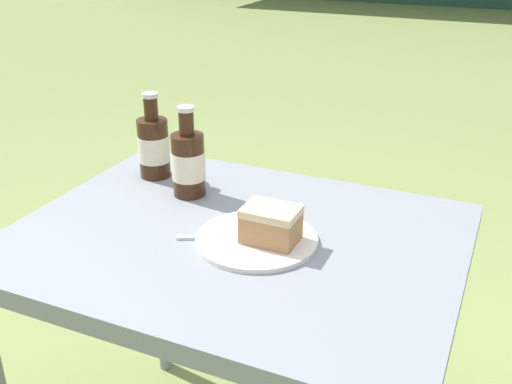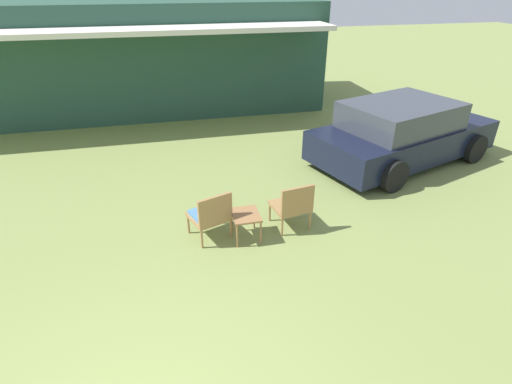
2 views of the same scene
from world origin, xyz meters
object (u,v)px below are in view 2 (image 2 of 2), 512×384
at_px(wicker_chair_plain, 293,204).
at_px(wicker_chair_cushioned, 210,214).
at_px(garden_side_table, 246,217).
at_px(parked_car, 402,133).

bearing_deg(wicker_chair_plain, wicker_chair_cushioned, -10.33).
xyz_separation_m(wicker_chair_plain, garden_side_table, (-0.79, -0.10, -0.06)).
bearing_deg(parked_car, wicker_chair_cushioned, -173.97).
height_order(wicker_chair_cushioned, wicker_chair_plain, same).
xyz_separation_m(parked_car, wicker_chair_plain, (-3.14, -2.04, -0.21)).
height_order(parked_car, garden_side_table, parked_car).
bearing_deg(wicker_chair_plain, garden_side_table, -2.03).
relative_size(parked_car, wicker_chair_cushioned, 5.50).
xyz_separation_m(wicker_chair_cushioned, garden_side_table, (0.53, -0.13, -0.06)).
bearing_deg(wicker_chair_plain, parked_car, -156.08).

